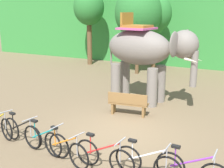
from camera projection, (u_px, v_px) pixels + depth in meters
ground_plane at (120, 132)px, 9.23m from camera, size 80.00×80.00×0.00m
foliage_hedge at (202, 22)px, 21.19m from camera, size 36.00×6.00×5.93m
tree_far_right at (89, 9)px, 19.76m from camera, size 2.16×2.16×5.29m
tree_left at (138, 13)px, 16.81m from camera, size 2.81×2.81×5.29m
tree_center at (155, 14)px, 17.82m from camera, size 2.08×2.08×4.86m
elephant at (145, 51)px, 11.77m from camera, size 4.23×2.22×3.78m
bike_black at (22, 132)px, 8.31m from camera, size 1.69×0.53×0.92m
bike_teal at (45, 140)px, 7.77m from camera, size 1.71×0.52×0.92m
bike_orange at (65, 149)px, 7.28m from camera, size 1.68×0.58×0.92m
bike_red at (104, 156)px, 6.92m from camera, size 1.71×0.52×0.92m
bike_white at (147, 163)px, 6.60m from camera, size 1.71×0.52×0.92m
wooden_bench at (128, 103)px, 10.58m from camera, size 1.54×0.61×0.89m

